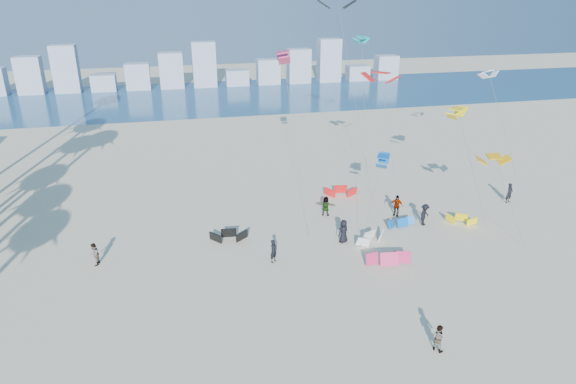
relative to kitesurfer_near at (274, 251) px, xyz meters
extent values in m
plane|color=navy|center=(-1.47, 58.09, -0.87)|extent=(220.00, 220.00, 0.00)
imported|color=black|center=(0.00, 0.00, 0.00)|extent=(0.76, 0.74, 1.76)
imported|color=gray|center=(6.96, -11.29, -0.08)|extent=(0.94, 0.99, 1.60)
imported|color=black|center=(5.86, 1.76, 0.07)|extent=(1.10, 0.97, 1.89)
imported|color=gray|center=(11.86, 5.37, 0.08)|extent=(1.17, 1.07, 1.92)
imported|color=black|center=(13.40, 3.17, 0.06)|extent=(1.39, 1.28, 1.87)
imported|color=gray|center=(5.93, 6.79, 0.00)|extent=(1.68, 1.17, 1.75)
imported|color=black|center=(23.13, 5.79, 0.06)|extent=(0.80, 0.66, 1.87)
imported|color=gray|center=(-12.56, 2.37, -0.03)|extent=(0.77, 0.92, 1.71)
cylinder|color=#595959|center=(8.10, 1.95, 2.23)|extent=(2.78, 3.09, 6.23)
cylinder|color=#595959|center=(11.69, 7.21, 5.00)|extent=(1.40, 3.18, 11.77)
cylinder|color=#595959|center=(18.06, 4.68, 3.57)|extent=(1.83, 3.73, 8.90)
cylinder|color=#595959|center=(2.89, 5.26, 6.04)|extent=(1.26, 4.16, 13.85)
cylinder|color=#595959|center=(12.83, 16.74, 5.96)|extent=(0.42, 2.68, 13.69)
cylinder|color=#595959|center=(18.56, -0.30, 2.20)|extent=(1.06, 4.22, 6.16)
cylinder|color=#595959|center=(10.07, 12.07, 7.83)|extent=(2.74, 4.60, 17.43)
cylinder|color=#595959|center=(25.75, 11.72, 4.38)|extent=(1.99, 5.09, 10.53)
cube|color=#9EADBF|center=(-31.07, 68.09, 2.42)|extent=(4.40, 3.00, 6.60)
cube|color=#9EADBF|center=(-24.87, 68.09, 3.32)|extent=(4.40, 3.00, 8.40)
cube|color=#9EADBF|center=(-18.67, 68.09, 0.62)|extent=(4.40, 3.00, 3.00)
cube|color=#9EADBF|center=(-12.47, 68.09, 1.52)|extent=(4.40, 3.00, 4.80)
cube|color=#9EADBF|center=(-6.27, 68.09, 2.42)|extent=(4.40, 3.00, 6.60)
cube|color=#9EADBF|center=(-0.07, 68.09, 3.32)|extent=(4.40, 3.00, 8.40)
cube|color=#9EADBF|center=(6.13, 68.09, 0.62)|extent=(4.40, 3.00, 3.00)
cube|color=#9EADBF|center=(12.33, 68.09, 1.52)|extent=(4.40, 3.00, 4.80)
cube|color=#9EADBF|center=(18.53, 68.09, 2.42)|extent=(4.40, 3.00, 6.60)
cube|color=#9EADBF|center=(24.73, 68.09, 3.32)|extent=(4.40, 3.00, 8.40)
cube|color=#9EADBF|center=(30.93, 68.09, 0.62)|extent=(4.40, 3.00, 3.00)
cube|color=#9EADBF|center=(37.13, 68.09, 1.52)|extent=(4.40, 3.00, 4.80)
camera|label=1|loc=(-5.99, -31.49, 17.94)|focal=31.63mm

